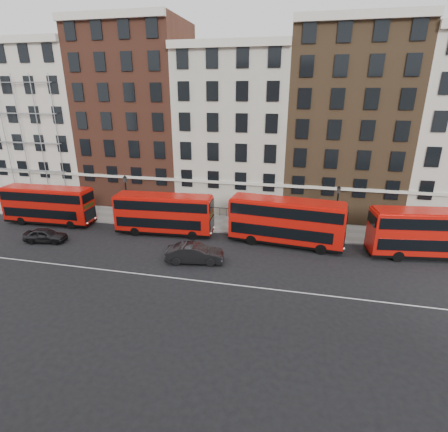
% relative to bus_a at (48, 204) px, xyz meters
% --- Properties ---
extents(ground, '(120.00, 120.00, 0.00)m').
position_rel_bus_a_xyz_m(ground, '(18.86, -6.47, -2.26)').
color(ground, black).
rests_on(ground, ground).
extents(pavement, '(80.00, 5.00, 0.15)m').
position_rel_bus_a_xyz_m(pavement, '(18.86, 4.03, -2.18)').
color(pavement, gray).
rests_on(pavement, ground).
extents(kerb, '(80.00, 0.30, 0.16)m').
position_rel_bus_a_xyz_m(kerb, '(18.86, 1.53, -2.18)').
color(kerb, gray).
rests_on(kerb, ground).
extents(road_centre_line, '(70.00, 0.12, 0.01)m').
position_rel_bus_a_xyz_m(road_centre_line, '(18.86, -8.47, -2.25)').
color(road_centre_line, white).
rests_on(road_centre_line, ground).
extents(building_terrace, '(64.00, 11.95, 22.00)m').
position_rel_bus_a_xyz_m(building_terrace, '(18.56, 11.41, 7.98)').
color(building_terrace, '#BEB4A5').
rests_on(building_terrace, ground).
extents(bus_a, '(10.08, 2.70, 4.21)m').
position_rel_bus_a_xyz_m(bus_a, '(0.00, 0.00, 0.00)').
color(bus_a, red).
rests_on(bus_a, ground).
extents(bus_b, '(10.13, 3.03, 4.20)m').
position_rel_bus_a_xyz_m(bus_b, '(13.62, -0.00, -0.00)').
color(bus_b, red).
rests_on(bus_b, ground).
extents(bus_c, '(10.98, 3.69, 4.53)m').
position_rel_bus_a_xyz_m(bus_c, '(25.97, 0.00, 0.17)').
color(bus_c, red).
rests_on(bus_c, ground).
extents(bus_d, '(10.76, 3.94, 4.42)m').
position_rel_bus_a_xyz_m(bus_d, '(38.62, -0.00, 0.11)').
color(bus_d, red).
rests_on(bus_d, ground).
extents(car_rear, '(4.26, 2.24, 1.38)m').
position_rel_bus_a_xyz_m(car_rear, '(2.92, -4.50, -1.56)').
color(car_rear, black).
rests_on(car_rear, ground).
extents(car_front, '(5.20, 2.54, 1.64)m').
position_rel_bus_a_xyz_m(car_front, '(18.57, -5.46, -1.44)').
color(car_front, black).
rests_on(car_front, ground).
extents(lamp_post_left, '(0.44, 0.44, 5.33)m').
position_rel_bus_a_xyz_m(lamp_post_left, '(8.43, 2.20, 0.82)').
color(lamp_post_left, black).
rests_on(lamp_post_left, pavement).
extents(lamp_post_right, '(0.44, 0.44, 5.33)m').
position_rel_bus_a_xyz_m(lamp_post_right, '(30.75, 2.70, 0.82)').
color(lamp_post_right, black).
rests_on(lamp_post_right, pavement).
extents(iron_railings, '(6.60, 0.06, 1.00)m').
position_rel_bus_a_xyz_m(iron_railings, '(18.86, 6.23, -1.61)').
color(iron_railings, black).
rests_on(iron_railings, pavement).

